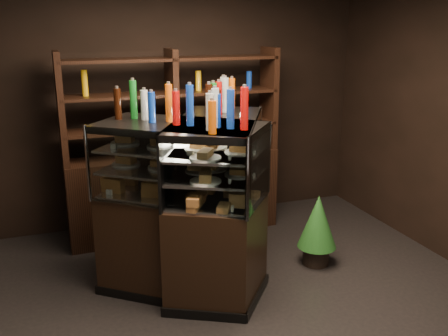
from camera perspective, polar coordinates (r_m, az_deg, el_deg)
The scene contains 6 objects.
room_shell at distance 3.19m, azimuth 0.32°, elevation 10.61°, with size 5.02×5.02×3.01m.
display_case at distance 4.39m, azimuth -2.78°, elevation -7.35°, with size 1.69×1.53×1.49m.
food_display at distance 4.17m, azimuth -2.88°, elevation 0.81°, with size 1.25×1.19×0.46m.
bottles_top at distance 4.07m, azimuth -3.01°, elevation 7.33°, with size 1.08×1.05×0.30m.
potted_conifer at distance 4.83m, azimuth 10.68°, elevation -5.90°, with size 0.37×0.37×0.79m.
back_shelving at distance 5.44m, azimuth -5.68°, elevation -1.39°, with size 2.28×0.44×2.00m.
Camera 1 is at (-1.09, -2.98, 2.26)m, focal length 40.00 mm.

